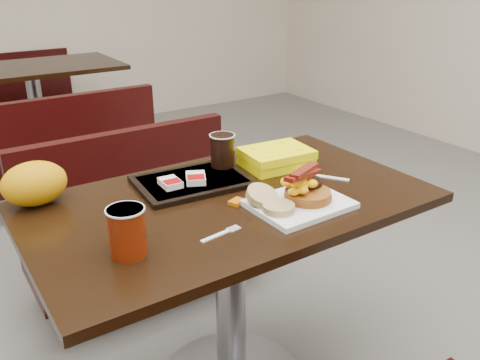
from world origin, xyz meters
TOP-DOWN VIEW (x-y plane):
  - table_near at (0.00, 0.00)m, footprint 1.20×0.70m
  - bench_near_n at (0.00, 0.70)m, footprint 1.00×0.46m
  - table_far at (0.00, 2.60)m, footprint 1.20×0.70m
  - bench_far_s at (0.00, 1.90)m, footprint 1.00×0.46m
  - bench_far_n at (0.00, 3.30)m, footprint 1.00×0.46m
  - platter at (0.14, -0.16)m, footprint 0.28×0.22m
  - pancake_stack at (0.17, -0.16)m, footprint 0.15×0.15m
  - sausage_patty at (0.19, -0.13)m, footprint 0.11×0.11m
  - scrambled_eggs at (0.14, -0.15)m, footprint 0.11×0.10m
  - bacon_strips at (0.15, -0.16)m, footprint 0.18×0.13m
  - muffin_bottom at (0.05, -0.18)m, footprint 0.10×0.10m
  - muffin_top at (0.04, -0.11)m, footprint 0.11×0.11m
  - coffee_cup_near at (-0.38, -0.14)m, footprint 0.12×0.12m
  - fork at (-0.16, -0.18)m, footprint 0.13×0.04m
  - knife at (0.34, -0.03)m, footprint 0.12×0.16m
  - condiment_syrup at (-0.00, -0.04)m, footprint 0.05×0.05m
  - condiment_ketchup at (-0.00, 0.07)m, footprint 0.04×0.03m
  - tray at (-0.04, 0.16)m, footprint 0.37×0.28m
  - hashbrown_sleeve_left at (-0.13, 0.15)m, footprint 0.06×0.08m
  - hashbrown_sleeve_right at (-0.04, 0.14)m, footprint 0.09×0.10m
  - coffee_cup_far at (0.10, 0.21)m, footprint 0.09×0.09m
  - clamshell at (0.28, 0.14)m, footprint 0.24×0.19m
  - paper_bag at (-0.50, 0.28)m, footprint 0.20×0.16m

SIDE VIEW (x-z plane):
  - bench_near_n at x=0.00m, z-range 0.00..0.72m
  - bench_far_s at x=0.00m, z-range 0.00..0.72m
  - bench_far_n at x=0.00m, z-range 0.00..0.72m
  - table_near at x=0.00m, z-range 0.00..0.75m
  - table_far at x=0.00m, z-range 0.00..0.75m
  - fork at x=-0.16m, z-range 0.75..0.75m
  - knife at x=0.34m, z-range 0.75..0.75m
  - condiment_ketchup at x=0.00m, z-range 0.75..0.76m
  - condiment_syrup at x=0.00m, z-range 0.75..0.76m
  - platter at x=0.14m, z-range 0.75..0.77m
  - tray at x=-0.04m, z-range 0.75..0.77m
  - muffin_bottom at x=0.05m, z-range 0.77..0.79m
  - hashbrown_sleeve_left at x=-0.13m, z-range 0.77..0.79m
  - hashbrown_sleeve_right at x=-0.04m, z-range 0.77..0.79m
  - pancake_stack at x=0.17m, z-range 0.77..0.80m
  - clamshell at x=0.28m, z-range 0.75..0.81m
  - muffin_top at x=0.04m, z-range 0.76..0.82m
  - sausage_patty at x=0.19m, z-range 0.80..0.81m
  - coffee_cup_near at x=-0.38m, z-range 0.75..0.87m
  - paper_bag at x=-0.50m, z-range 0.75..0.88m
  - scrambled_eggs at x=0.14m, z-range 0.80..0.84m
  - coffee_cup_far at x=0.10m, z-range 0.77..0.88m
  - bacon_strips at x=0.15m, z-range 0.84..0.86m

